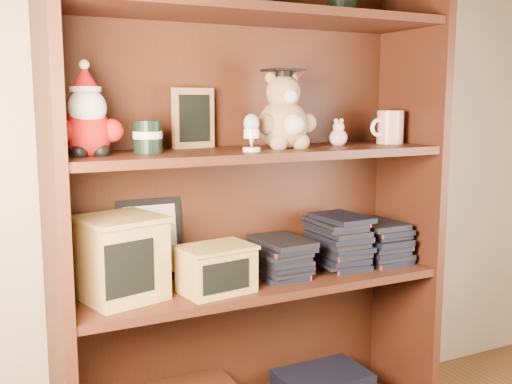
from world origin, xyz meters
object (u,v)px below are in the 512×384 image
(grad_teddy_bear, at_px, (284,117))
(teacher_mug, at_px, (390,127))
(treats_box, at_px, (120,257))
(bookcase, at_px, (248,203))

(grad_teddy_bear, relative_size, teacher_mug, 1.97)
(teacher_mug, bearing_deg, treats_box, -179.94)
(bookcase, height_order, teacher_mug, bookcase)
(bookcase, bearing_deg, treats_box, -172.90)
(bookcase, xyz_separation_m, treats_box, (-0.41, -0.05, -0.11))
(grad_teddy_bear, distance_m, treats_box, 0.63)
(bookcase, height_order, treats_box, bookcase)
(teacher_mug, xyz_separation_m, treats_box, (-0.91, -0.00, -0.34))
(bookcase, xyz_separation_m, teacher_mug, (0.50, -0.05, 0.23))
(grad_teddy_bear, height_order, treats_box, grad_teddy_bear)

